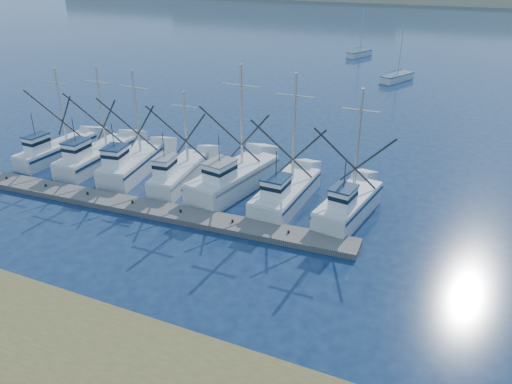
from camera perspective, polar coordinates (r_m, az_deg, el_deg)
ground at (r=28.76m, az=-6.39°, el=-10.67°), size 500.00×500.00×0.00m
floating_dock at (r=37.21m, az=-12.62°, el=-1.78°), size 31.40×3.71×0.42m
trawler_fleet at (r=40.36m, az=-7.83°, el=2.05°), size 30.12×9.17×9.61m
sailboat_near at (r=77.88m, az=15.82°, el=12.48°), size 4.06×6.48×8.10m
sailboat_far at (r=95.73m, az=11.74°, el=15.21°), size 3.58×6.05×8.10m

